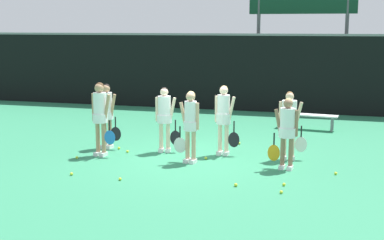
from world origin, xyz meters
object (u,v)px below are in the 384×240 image
Objects in this scene: player_3 at (107,111)px; tennis_ball_10 at (71,174)px; tennis_ball_1 at (284,184)px; player_6 at (289,120)px; tennis_ball_7 at (119,148)px; tennis_ball_2 at (239,143)px; tennis_ball_3 at (336,173)px; player_4 at (165,114)px; bench_courtside at (308,116)px; tennis_ball_5 at (281,192)px; player_5 at (224,115)px; player_2 at (287,128)px; tennis_ball_6 at (128,151)px; player_1 at (190,121)px; tennis_ball_4 at (206,158)px; tennis_ball_8 at (236,185)px; tennis_ball_0 at (120,179)px; tennis_ball_9 at (77,158)px; scoreboard at (302,7)px; player_0 at (100,112)px.

tennis_ball_10 is (0.33, -2.59, -0.95)m from player_3.
tennis_ball_1 is at bearing -16.61° from player_3.
tennis_ball_7 is (-4.32, -0.13, -0.93)m from player_6.
player_6 is 5.16m from tennis_ball_10.
tennis_ball_2 is 3.48m from tennis_ball_3.
player_4 reaches higher than player_6.
bench_courtside reaches higher than tennis_ball_5.
player_5 is (1.50, 0.09, 0.05)m from player_4.
player_2 is 3.24m from player_4.
player_4 is 25.05× the size of tennis_ball_6.
player_1 reaches higher than tennis_ball_6.
tennis_ball_6 is at bearing 176.24° from tennis_ball_4.
tennis_ball_7 is at bearing 146.13° from tennis_ball_8.
player_1 reaches higher than tennis_ball_1.
tennis_ball_1 is (3.31, 0.52, 0.00)m from tennis_ball_0.
tennis_ball_4 is (-3.01, 0.54, -0.00)m from tennis_ball_3.
player_5 is at bearing 122.14° from tennis_ball_5.
tennis_ball_10 is (-2.43, -2.11, 0.00)m from tennis_ball_4.
tennis_ball_8 reaches higher than tennis_ball_5.
tennis_ball_2 is at bearing 75.79° from tennis_ball_4.
player_4 is (-3.30, -4.01, 0.56)m from bench_courtside.
player_3 is at bearing 155.94° from tennis_ball_1.
player_6 is at bearing 92.92° from tennis_ball_5.
tennis_ball_1 is at bearing -65.83° from tennis_ball_2.
player_2 reaches higher than tennis_ball_1.
tennis_ball_9 is (-3.47, -2.61, -0.00)m from tennis_ball_2.
tennis_ball_8 is (-1.00, -6.47, -0.37)m from bench_courtside.
tennis_ball_8 reaches higher than tennis_ball_6.
player_2 is 4.52m from tennis_ball_7.
tennis_ball_7 is (-4.36, 0.77, -0.91)m from player_2.
tennis_ball_7 is (-0.36, 0.28, 0.00)m from tennis_ball_6.
player_5 is (-1.63, 0.94, 0.07)m from player_2.
player_2 is at bearing 4.95° from tennis_ball_9.
player_1 is at bearing -52.74° from player_4.
player_4 is at bearing -107.09° from scoreboard.
player_1 is 1.12m from player_5.
player_4 is 24.23× the size of tennis_ball_2.
player_2 is at bearing -26.59° from player_5.
player_5 reaches higher than tennis_ball_10.
player_4 is 24.72× the size of tennis_ball_3.
tennis_ball_10 reaches higher than tennis_ball_4.
player_3 reaches higher than tennis_ball_9.
tennis_ball_7 is at bearing 169.99° from tennis_ball_3.
tennis_ball_3 is (4.21, -1.04, -0.93)m from player_4.
player_6 reaches higher than bench_courtside.
player_3 is at bearing 119.17° from tennis_ball_0.
tennis_ball_2 is at bearing 66.53° from tennis_ball_0.
bench_courtside is 27.29× the size of tennis_ball_1.
bench_courtside is 1.08× the size of player_1.
scoreboard is 10.68m from player_0.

